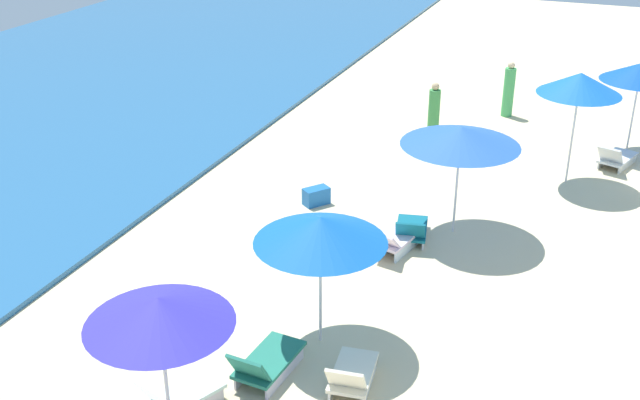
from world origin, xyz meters
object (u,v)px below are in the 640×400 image
object	(u,v)px
lounge_chair_0_0	(352,375)
lounge_chair_0_1	(266,363)
lounge_chair_5_0	(395,240)
beachgoer_4	(509,91)
umbrella_0	(320,230)
lounge_chair_5_1	(411,230)
umbrella_5	(461,136)
beachgoer_1	(434,112)
umbrella_2	(159,311)
lounge_chair_2_0	(178,397)
umbrella_3	(580,84)
lounge_chair_4_1	(616,158)
cooler_box_1	(316,196)

from	to	relation	value
lounge_chair_0_0	lounge_chair_0_1	distance (m)	1.37
lounge_chair_5_0	beachgoer_4	xyz separation A→B (m)	(9.50, -0.68, 0.52)
umbrella_0	lounge_chair_5_1	size ratio (longest dim) A/B	1.69
umbrella_5	beachgoer_4	bearing A→B (deg)	1.61
umbrella_0	umbrella_5	bearing A→B (deg)	-13.85
lounge_chair_0_1	beachgoer_1	world-z (taller)	beachgoer_1
umbrella_0	beachgoer_1	distance (m)	10.42
lounge_chair_0_0	lounge_chair_5_1	world-z (taller)	lounge_chair_0_0
umbrella_2	lounge_chair_2_0	world-z (taller)	umbrella_2
umbrella_5	lounge_chair_5_0	bearing A→B (deg)	145.62
umbrella_0	lounge_chair_2_0	world-z (taller)	umbrella_0
umbrella_3	lounge_chair_5_0	distance (m)	6.20
lounge_chair_4_1	lounge_chair_5_1	xyz separation A→B (m)	(-5.85, 3.81, -0.01)
lounge_chair_2_0	cooler_box_1	xyz separation A→B (m)	(7.43, 0.81, -0.08)
beachgoer_1	cooler_box_1	distance (m)	5.55
umbrella_3	lounge_chair_4_1	distance (m)	2.91
umbrella_0	lounge_chair_5_1	xyz separation A→B (m)	(4.08, -0.44, -1.88)
umbrella_0	cooler_box_1	world-z (taller)	umbrella_0
umbrella_2	lounge_chair_4_1	xyz separation A→B (m)	(13.24, -5.10, -2.16)
lounge_chair_2_0	lounge_chair_5_0	xyz separation A→B (m)	(5.92, -1.55, -0.01)
lounge_chair_2_0	beachgoer_4	xyz separation A→B (m)	(15.42, -2.23, 0.51)
beachgoer_4	cooler_box_1	distance (m)	8.57
umbrella_2	cooler_box_1	xyz separation A→B (m)	(8.28, 1.24, -2.20)
lounge_chair_4_1	lounge_chair_5_1	world-z (taller)	lounge_chair_4_1
umbrella_2	umbrella_5	world-z (taller)	umbrella_2
lounge_chair_5_0	beachgoer_1	xyz separation A→B (m)	(6.85, 0.96, 0.48)
umbrella_3	lounge_chair_4_1	size ratio (longest dim) A/B	1.79
umbrella_2	umbrella_0	bearing A→B (deg)	-14.30
lounge_chair_0_1	lounge_chair_2_0	distance (m)	1.48
beachgoer_1	beachgoer_4	distance (m)	3.12
umbrella_3	beachgoer_1	bearing A→B (deg)	64.44
lounge_chair_5_0	beachgoer_1	size ratio (longest dim) A/B	0.90
umbrella_0	umbrella_2	world-z (taller)	umbrella_2
lounge_chair_0_0	lounge_chair_5_0	distance (m)	4.54
lounge_chair_0_0	beachgoer_4	bearing A→B (deg)	-97.46
lounge_chair_2_0	cooler_box_1	distance (m)	7.47
lounge_chair_0_0	umbrella_2	bearing A→B (deg)	44.73
umbrella_3	lounge_chair_5_1	size ratio (longest dim) A/B	2.00
beachgoer_4	cooler_box_1	world-z (taller)	beachgoer_4
cooler_box_1	umbrella_5	bearing A→B (deg)	123.69
lounge_chair_0_0	beachgoer_1	xyz separation A→B (m)	(11.34, 1.62, 0.47)
umbrella_3	beachgoer_4	bearing A→B (deg)	26.27
umbrella_0	lounge_chair_5_0	size ratio (longest dim) A/B	1.63
lounge_chair_0_1	umbrella_5	xyz separation A→B (m)	(6.04, -1.61, 1.92)
umbrella_0	umbrella_2	size ratio (longest dim) A/B	0.90
umbrella_5	cooler_box_1	distance (m)	3.83
beachgoer_4	umbrella_5	bearing A→B (deg)	-98.32
lounge_chair_0_0	lounge_chair_5_0	size ratio (longest dim) A/B	0.93
lounge_chair_4_1	umbrella_5	world-z (taller)	umbrella_5
umbrella_0	beachgoer_1	size ratio (longest dim) A/B	1.47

